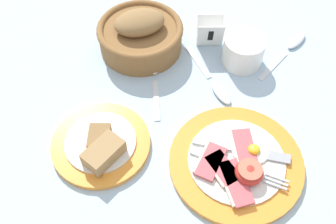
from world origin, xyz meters
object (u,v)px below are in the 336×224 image
breakfast_plate (237,163)px  bread_plate (102,144)px  teaspoon_stray (291,47)px  teaspoon_near_cup (215,84)px  bread_basket (141,34)px  number_card (211,33)px  teaspoon_by_saucer (155,72)px  sugar_cup (244,50)px

breakfast_plate → bread_plate: bread_plate is taller
teaspoon_stray → teaspoon_near_cup: bearing=162.3°
bread_plate → teaspoon_stray: (0.42, 0.27, -0.01)m
bread_basket → teaspoon_near_cup: 0.21m
teaspoon_near_cup → bread_basket: bearing=-151.2°
number_card → bread_basket: bearing=-176.9°
teaspoon_stray → bread_plate: bearing=163.9°
number_card → teaspoon_by_saucer: bearing=-144.1°
sugar_cup → number_card: size_ratio=1.25×
breakfast_plate → bread_plate: size_ratio=1.32×
number_card → teaspoon_by_saucer: (-0.13, -0.09, -0.03)m
teaspoon_by_saucer → number_card: bearing=-57.7°
teaspoon_near_cup → teaspoon_stray: size_ratio=1.15×
sugar_cup → bread_basket: bread_basket is taller
bread_plate → number_card: bearing=51.7°
breakfast_plate → teaspoon_stray: breakfast_plate is taller
bread_plate → teaspoon_stray: bread_plate is taller
breakfast_plate → teaspoon_stray: 0.35m
breakfast_plate → teaspoon_by_saucer: 0.28m
number_card → teaspoon_stray: number_card is taller
bread_plate → bread_basket: size_ratio=0.98×
sugar_cup → teaspoon_stray: sugar_cup is taller
bread_basket → teaspoon_by_saucer: bread_basket is taller
number_card → teaspoon_stray: (0.19, -0.01, -0.03)m
breakfast_plate → teaspoon_by_saucer: breakfast_plate is taller
teaspoon_by_saucer → teaspoon_near_cup: 0.14m
bread_basket → teaspoon_by_saucer: 0.10m
bread_plate → teaspoon_near_cup: 0.28m
bread_plate → teaspoon_by_saucer: size_ratio=1.00×
bread_basket → breakfast_plate: bearing=-58.7°
number_card → breakfast_plate: bearing=-84.5°
teaspoon_stray → breakfast_plate: bearing=-166.4°
bread_plate → sugar_cup: 0.38m
sugar_cup → teaspoon_near_cup: size_ratio=0.51×
bread_plate → bread_basket: bearing=76.7°
breakfast_plate → bread_basket: bearing=121.3°
sugar_cup → teaspoon_stray: 0.13m
sugar_cup → teaspoon_by_saucer: (-0.20, -0.04, -0.03)m
teaspoon_near_cup → sugar_cup: bearing=112.4°
bread_basket → bread_plate: bearing=-103.3°
number_card → teaspoon_by_saucer: number_card is taller
bread_plate → teaspoon_near_cup: bread_plate is taller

